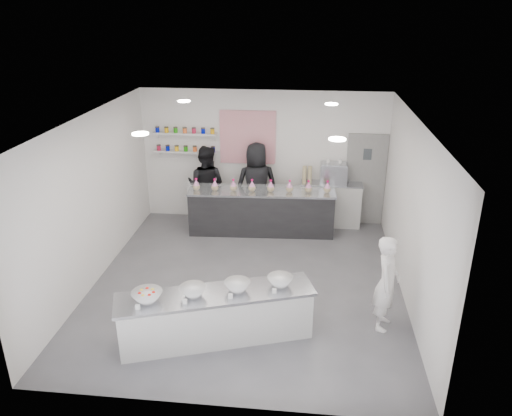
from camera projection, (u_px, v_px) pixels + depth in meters
The scene contains 26 objects.
floor at pixel (247, 283), 9.06m from camera, with size 6.00×6.00×0.00m, color #515156.
ceiling at pixel (246, 120), 7.92m from camera, with size 6.00×6.00×0.00m, color white.
back_wall at pixel (263, 157), 11.25m from camera, with size 5.50×5.50×0.00m, color white.
left_wall at pixel (92, 201), 8.77m from camera, with size 6.00×6.00×0.00m, color white.
right_wall at pixel (412, 214), 8.22m from camera, with size 6.00×6.00×0.00m, color white.
back_door at pixel (365, 180), 11.16m from camera, with size 0.88×0.04×2.10m, color gray.
pattern_panel at pixel (248, 137), 11.09m from camera, with size 1.25×0.03×1.20m, color #D93958.
jar_shelf_lower at pixel (186, 152), 11.30m from camera, with size 1.45×0.22×0.04m, color silver.
jar_shelf_upper at pixel (185, 133), 11.14m from camera, with size 1.45×0.22×0.04m, color silver.
preserve_jars at pixel (185, 140), 11.17m from camera, with size 1.45×0.10×0.56m, color #C31D42, non-canonical shape.
downlight_0 at pixel (140, 134), 7.15m from camera, with size 0.24×0.24×0.02m, color white.
downlight_1 at pixel (337, 139), 6.87m from camera, with size 0.24×0.24×0.02m, color white.
downlight_2 at pixel (184, 101), 9.54m from camera, with size 0.24×0.24×0.02m, color white.
downlight_3 at pixel (332, 104), 9.26m from camera, with size 0.24×0.24×0.02m, color white.
prep_counter at pixel (216, 316), 7.43m from camera, with size 2.91×0.66×0.79m, color beige.
back_bar at pixel (261, 213), 10.86m from camera, with size 3.16×0.58×0.98m, color black.
sneeze_guard at pixel (261, 190), 10.37m from camera, with size 3.12×0.01×0.27m, color white.
espresso_ledge at pixel (330, 204), 11.27m from camera, with size 1.36×0.43×1.01m, color beige.
espresso_machine at pixel (333, 174), 10.99m from camera, with size 0.59×0.41×0.45m, color #93969E.
cup_stacks at pixel (307, 175), 11.07m from camera, with size 0.24×0.24×0.35m, color #C4BD7F, non-canonical shape.
prep_bowls at pixel (215, 289), 7.25m from camera, with size 2.34×0.49×0.15m, color white, non-canonical shape.
label_cards at pixel (197, 309), 6.83m from camera, with size 2.01×0.04×0.07m, color white, non-canonical shape.
cookie_bags at pixel (261, 186), 10.62m from camera, with size 2.95×0.15×0.27m, color #FF88D6, non-canonical shape.
woman_prep at pixel (387, 283), 7.58m from camera, with size 0.56×0.37×1.54m, color white.
staff_left at pixel (206, 185), 11.23m from camera, with size 0.89×0.69×1.83m, color black.
staff_right at pixel (257, 185), 11.10m from camera, with size 0.94×0.61×1.93m, color black.
Camera 1 is at (1.01, -7.80, 4.71)m, focal length 35.00 mm.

